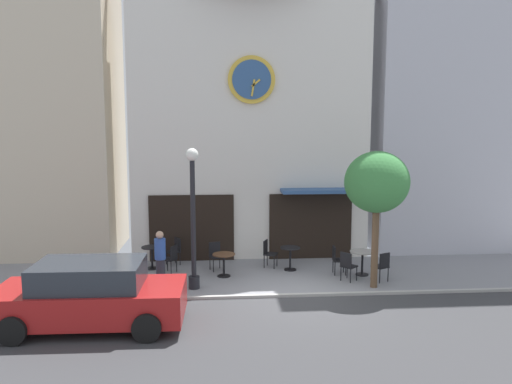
% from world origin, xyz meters
% --- Properties ---
extents(ground_plane, '(28.03, 10.50, 0.13)m').
position_xyz_m(ground_plane, '(0.00, -1.20, -0.02)').
color(ground_plane, gray).
extents(clock_building, '(8.31, 3.24, 11.22)m').
position_xyz_m(clock_building, '(-0.99, 5.04, 5.78)').
color(clock_building, silver).
rests_on(clock_building, ground_plane).
extents(neighbor_building_left, '(7.00, 3.72, 13.92)m').
position_xyz_m(neighbor_building_left, '(-9.37, 5.90, 6.96)').
color(neighbor_building_left, beige).
rests_on(neighbor_building_left, ground_plane).
extents(neighbor_building_right, '(6.29, 4.62, 13.41)m').
position_xyz_m(neighbor_building_right, '(6.77, 6.34, 6.70)').
color(neighbor_building_right, '#B2B2BC').
rests_on(neighbor_building_right, ground_plane).
extents(street_lamp, '(0.36, 0.36, 4.04)m').
position_xyz_m(street_lamp, '(-2.86, 0.95, 2.05)').
color(street_lamp, black).
rests_on(street_lamp, ground_plane).
extents(street_tree, '(1.85, 1.66, 3.95)m').
position_xyz_m(street_tree, '(2.34, 0.66, 3.04)').
color(street_tree, brown).
rests_on(street_tree, ground_plane).
extents(cafe_table_leftmost, '(0.67, 0.67, 0.74)m').
position_xyz_m(cafe_table_leftmost, '(-4.32, 3.06, 0.51)').
color(cafe_table_leftmost, black).
rests_on(cafe_table_leftmost, ground_plane).
extents(cafe_table_center_left, '(0.70, 0.70, 0.72)m').
position_xyz_m(cafe_table_center_left, '(-1.99, 2.03, 0.51)').
color(cafe_table_center_left, black).
rests_on(cafe_table_center_left, ground_plane).
extents(cafe_table_center_right, '(0.64, 0.64, 0.76)m').
position_xyz_m(cafe_table_center_right, '(0.17, 2.57, 0.51)').
color(cafe_table_center_right, black).
rests_on(cafe_table_center_right, ground_plane).
extents(cafe_table_center, '(0.79, 0.79, 0.77)m').
position_xyz_m(cafe_table_center, '(2.34, 1.86, 0.57)').
color(cafe_table_center, black).
rests_on(cafe_table_center, ground_plane).
extents(cafe_chair_by_entrance, '(0.55, 0.55, 0.90)m').
position_xyz_m(cafe_chair_by_entrance, '(-3.61, 3.54, 0.53)').
color(cafe_chair_by_entrance, black).
rests_on(cafe_chair_by_entrance, ground_plane).
extents(cafe_chair_right_end, '(0.51, 0.51, 0.90)m').
position_xyz_m(cafe_chair_right_end, '(-2.25, 2.80, 0.53)').
color(cafe_chair_right_end, black).
rests_on(cafe_chair_right_end, ground_plane).
extents(cafe_chair_near_tree, '(0.53, 0.53, 0.90)m').
position_xyz_m(cafe_chair_near_tree, '(2.73, 1.13, 0.53)').
color(cafe_chair_near_tree, black).
rests_on(cafe_chair_near_tree, ground_plane).
extents(cafe_chair_under_awning, '(0.53, 0.53, 0.90)m').
position_xyz_m(cafe_chair_under_awning, '(-3.65, 2.51, 0.53)').
color(cafe_chair_under_awning, black).
rests_on(cafe_chair_under_awning, ground_plane).
extents(cafe_chair_corner, '(0.42, 0.42, 0.90)m').
position_xyz_m(cafe_chair_corner, '(1.57, 2.01, 0.53)').
color(cafe_chair_corner, black).
rests_on(cafe_chair_corner, ground_plane).
extents(cafe_chair_near_lamp, '(0.56, 0.56, 0.90)m').
position_xyz_m(cafe_chair_near_lamp, '(1.71, 1.26, 0.53)').
color(cafe_chair_near_lamp, black).
rests_on(cafe_chair_near_lamp, ground_plane).
extents(cafe_chair_left_end, '(0.52, 0.52, 0.90)m').
position_xyz_m(cafe_chair_left_end, '(-0.51, 2.98, 0.53)').
color(cafe_chair_left_end, black).
rests_on(cafe_chair_left_end, ground_plane).
extents(pedestrian_blue, '(0.36, 0.36, 1.67)m').
position_xyz_m(pedestrian_blue, '(-3.83, 1.08, 0.86)').
color(pedestrian_blue, '#2D2D38').
rests_on(pedestrian_blue, ground_plane).
extents(parked_car_red, '(4.33, 2.08, 1.55)m').
position_xyz_m(parked_car_red, '(-5.12, -1.67, 0.76)').
color(parked_car_red, maroon).
rests_on(parked_car_red, ground_plane).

